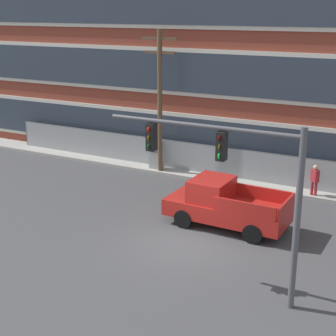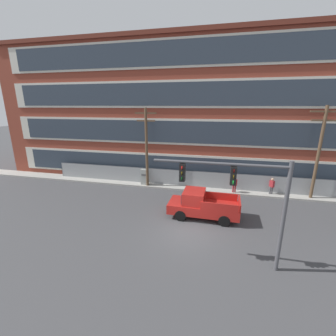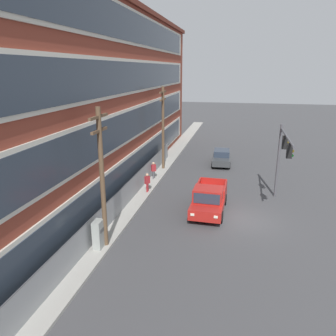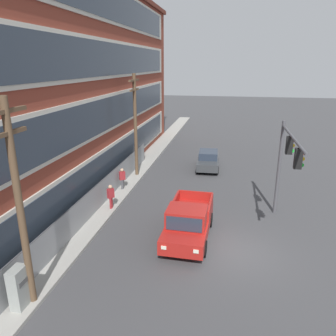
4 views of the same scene
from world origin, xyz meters
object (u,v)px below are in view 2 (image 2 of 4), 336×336
(traffic_signal_mast, at_px, (243,191))
(pickup_truck_red, at_px, (202,205))
(utility_pole_midblock, at_px, (319,150))
(utility_pole_near_corner, at_px, (147,145))
(pedestrian_by_fence, at_px, (234,184))
(electrical_cabinet, at_px, (145,178))
(pedestrian_near_cabinet, at_px, (272,186))

(traffic_signal_mast, xyz_separation_m, pickup_truck_red, (-2.22, 4.81, -3.16))
(pickup_truck_red, distance_m, utility_pole_midblock, 11.22)
(utility_pole_near_corner, xyz_separation_m, pedestrian_by_fence, (8.50, 0.00, -3.33))
(traffic_signal_mast, height_order, utility_pole_near_corner, utility_pole_near_corner)
(traffic_signal_mast, distance_m, pickup_truck_red, 6.17)
(electrical_cabinet, bearing_deg, pedestrian_by_fence, -1.62)
(pickup_truck_red, bearing_deg, utility_pole_midblock, 30.55)
(utility_pole_near_corner, relative_size, electrical_cabinet, 4.44)
(traffic_signal_mast, xyz_separation_m, utility_pole_near_corner, (-8.12, 9.99, 0.19))
(pedestrian_by_fence, bearing_deg, electrical_cabinet, 178.38)
(pickup_truck_red, xyz_separation_m, pedestrian_near_cabinet, (5.91, 5.54, 0.02))
(utility_pole_near_corner, bearing_deg, traffic_signal_mast, -50.90)
(utility_pole_near_corner, height_order, pedestrian_near_cabinet, utility_pole_near_corner)
(traffic_signal_mast, relative_size, pickup_truck_red, 1.24)
(traffic_signal_mast, xyz_separation_m, pedestrian_near_cabinet, (3.69, 10.35, -3.14))
(pickup_truck_red, height_order, pedestrian_near_cabinet, pickup_truck_red)
(pickup_truck_red, xyz_separation_m, pedestrian_by_fence, (2.61, 5.18, 0.02))
(pickup_truck_red, height_order, electrical_cabinet, pickup_truck_red)
(electrical_cabinet, relative_size, pedestrian_near_cabinet, 1.04)
(utility_pole_near_corner, bearing_deg, utility_pole_midblock, 0.91)
(pickup_truck_red, relative_size, utility_pole_near_corner, 0.67)
(electrical_cabinet, height_order, pedestrian_near_cabinet, electrical_cabinet)
(traffic_signal_mast, distance_m, pedestrian_near_cabinet, 11.43)
(traffic_signal_mast, bearing_deg, pedestrian_by_fence, 87.77)
(utility_pole_midblock, xyz_separation_m, pedestrian_near_cabinet, (-3.27, 0.12, -3.50))
(pickup_truck_red, bearing_deg, traffic_signal_mast, -65.25)
(utility_pole_near_corner, bearing_deg, pedestrian_near_cabinet, 1.74)
(pickup_truck_red, relative_size, pedestrian_near_cabinet, 3.09)
(utility_pole_near_corner, xyz_separation_m, pedestrian_near_cabinet, (11.81, 0.36, -3.33))
(traffic_signal_mast, distance_m, pedestrian_by_fence, 10.48)
(utility_pole_near_corner, height_order, utility_pole_midblock, utility_pole_midblock)
(utility_pole_near_corner, bearing_deg, pickup_truck_red, -41.28)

